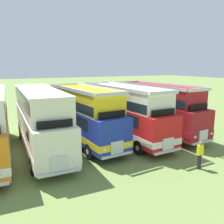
# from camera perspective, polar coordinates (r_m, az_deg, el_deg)

# --- Properties ---
(ground_plane) EXTENTS (200.00, 200.00, 0.00)m
(ground_plane) POSITION_cam_1_polar(r_m,az_deg,el_deg) (18.25, -21.72, -9.37)
(ground_plane) COLOR olive
(bus_fifth_in_row) EXTENTS (2.89, 11.15, 4.49)m
(bus_fifth_in_row) POSITION_cam_1_polar(r_m,az_deg,el_deg) (17.87, -16.85, -1.20)
(bus_fifth_in_row) COLOR silver
(bus_fifth_in_row) RESTS_ON ground
(bus_sixth_in_row) EXTENTS (3.09, 9.95, 4.52)m
(bus_sixth_in_row) POSITION_cam_1_polar(r_m,az_deg,el_deg) (18.95, -6.76, -0.46)
(bus_sixth_in_row) COLOR #1E339E
(bus_sixth_in_row) RESTS_ON ground
(bus_seventh_in_row) EXTENTS (2.85, 11.46, 4.52)m
(bus_seventh_in_row) POSITION_cam_1_polar(r_m,az_deg,el_deg) (20.25, 2.52, 0.38)
(bus_seventh_in_row) COLOR red
(bus_seventh_in_row) RESTS_ON ground
(bus_eighth_in_row) EXTENTS (3.15, 10.61, 4.52)m
(bus_eighth_in_row) POSITION_cam_1_polar(r_m,az_deg,el_deg) (22.02, 10.45, 1.07)
(bus_eighth_in_row) COLOR maroon
(bus_eighth_in_row) RESTS_ON ground
(marshal_person) EXTENTS (0.36, 0.24, 1.73)m
(marshal_person) POSITION_cam_1_polar(r_m,az_deg,el_deg) (15.36, 20.37, -9.62)
(marshal_person) COLOR #23232D
(marshal_person) RESTS_ON ground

